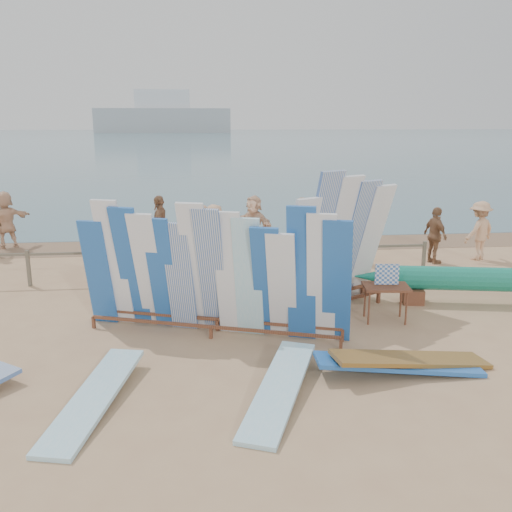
{
  "coord_description": "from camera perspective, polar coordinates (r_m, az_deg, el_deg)",
  "views": [
    {
      "loc": [
        0.24,
        -10.22,
        3.94
      ],
      "look_at": [
        1.42,
        1.43,
        1.01
      ],
      "focal_mm": 38.0,
      "sensor_mm": 36.0,
      "label": 1
    }
  ],
  "objects": [
    {
      "name": "beachgoer_2",
      "position": [
        14.98,
        -12.99,
        1.51
      ],
      "size": [
        0.82,
        0.52,
        1.57
      ],
      "primitive_type": "imported",
      "rotation": [
        0.0,
        0.0,
        3.35
      ],
      "color": "beige",
      "rests_on": "ground"
    },
    {
      "name": "beachgoer_10",
      "position": [
        16.08,
        18.35,
        2.07
      ],
      "size": [
        0.6,
        1.01,
        1.61
      ],
      "primitive_type": "imported",
      "rotation": [
        0.0,
        0.0,
        1.79
      ],
      "color": "#8C6042",
      "rests_on": "ground"
    },
    {
      "name": "beachgoer_4",
      "position": [
        16.25,
        -10.05,
        3.1
      ],
      "size": [
        0.57,
        1.12,
        1.84
      ],
      "primitive_type": "imported",
      "rotation": [
        0.0,
        0.0,
        4.61
      ],
      "color": "#8C6042",
      "rests_on": "ground"
    },
    {
      "name": "distant_ship",
      "position": [
        190.62,
        -9.76,
        14.25
      ],
      "size": [
        45.0,
        8.0,
        14.0
      ],
      "color": "#999EA3",
      "rests_on": "ocean"
    },
    {
      "name": "beachgoer_7",
      "position": [
        16.87,
        4.66,
        3.36
      ],
      "size": [
        0.57,
        0.69,
        1.66
      ],
      "primitive_type": "imported",
      "rotation": [
        0.0,
        0.0,
        4.25
      ],
      "color": "#8C6042",
      "rests_on": "ground"
    },
    {
      "name": "wet_sand_strip",
      "position": [
        17.86,
        -6.41,
        1.2
      ],
      "size": [
        40.0,
        2.6,
        0.01
      ],
      "primitive_type": "cube",
      "color": "#826249",
      "rests_on": "ground"
    },
    {
      "name": "flat_board_d",
      "position": [
        9.18,
        14.75,
        -11.88
      ],
      "size": [
        2.7,
        0.61,
        0.33
      ],
      "primitive_type": "cube",
      "rotation": [
        0.1,
        0.0,
        1.55
      ],
      "color": "#245EB4",
      "rests_on": "ground"
    },
    {
      "name": "vendor_table",
      "position": [
        11.25,
        13.45,
        -4.74
      ],
      "size": [
        0.96,
        0.74,
        1.19
      ],
      "rotation": [
        0.0,
        0.0,
        -0.12
      ],
      "color": "brown",
      "rests_on": "ground"
    },
    {
      "name": "stroller",
      "position": [
        14.49,
        5.24,
        0.06
      ],
      "size": [
        0.64,
        0.87,
        1.14
      ],
      "rotation": [
        0.0,
        0.0,
        0.08
      ],
      "color": "#B11223",
      "rests_on": "ground"
    },
    {
      "name": "fence",
      "position": [
        13.63,
        -6.62,
        -0.12
      ],
      "size": [
        12.08,
        0.08,
        0.9
      ],
      "color": "#665F4D",
      "rests_on": "ground"
    },
    {
      "name": "flat_board_b",
      "position": [
        8.21,
        2.51,
        -14.66
      ],
      "size": [
        1.52,
        2.71,
        0.32
      ],
      "primitive_type": "cube",
      "rotation": [
        0.09,
        0.0,
        -0.38
      ],
      "color": "#92D3E9",
      "rests_on": "ground"
    },
    {
      "name": "beachgoer_8",
      "position": [
        15.64,
        9.26,
        2.67
      ],
      "size": [
        0.95,
        0.89,
        1.82
      ],
      "primitive_type": "imported",
      "rotation": [
        0.0,
        0.0,
        5.59
      ],
      "color": "beige",
      "rests_on": "ground"
    },
    {
      "name": "beachgoer_3",
      "position": [
        16.04,
        -5.88,
        2.64
      ],
      "size": [
        0.91,
        1.09,
        1.58
      ],
      "primitive_type": "imported",
      "rotation": [
        0.0,
        0.0,
        0.99
      ],
      "color": "tan",
      "rests_on": "ground"
    },
    {
      "name": "flat_board_c",
      "position": [
        9.31,
        15.98,
        -11.6
      ],
      "size": [
        2.74,
        0.97,
        0.43
      ],
      "primitive_type": "cube",
      "rotation": [
        0.13,
        0.0,
        1.73
      ],
      "color": "olive",
      "rests_on": "ground"
    },
    {
      "name": "main_surfboard_rack",
      "position": [
        10.04,
        -4.52,
        -2.11
      ],
      "size": [
        5.03,
        2.14,
        2.56
      ],
      "rotation": [
        0.0,
        0.0,
        -0.32
      ],
      "color": "brown",
      "rests_on": "ground"
    },
    {
      "name": "beachgoer_extra_0",
      "position": [
        16.95,
        22.44,
        2.48
      ],
      "size": [
        1.19,
        0.91,
        1.71
      ],
      "primitive_type": "imported",
      "rotation": [
        0.0,
        0.0,
        3.62
      ],
      "color": "tan",
      "rests_on": "ground"
    },
    {
      "name": "ground",
      "position": [
        10.96,
        -6.71,
        -7.15
      ],
      "size": [
        160.0,
        160.0,
        0.0
      ],
      "primitive_type": "plane",
      "color": "tan",
      "rests_on": "ground"
    },
    {
      "name": "beachgoer_11",
      "position": [
        18.88,
        -24.87,
        3.49
      ],
      "size": [
        1.64,
        1.5,
        1.82
      ],
      "primitive_type": "imported",
      "rotation": [
        0.0,
        0.0,
        3.84
      ],
      "color": "beige",
      "rests_on": "ground"
    },
    {
      "name": "beach_chair_right",
      "position": [
        14.37,
        -3.05,
        -0.91
      ],
      "size": [
        0.54,
        0.56,
        0.82
      ],
      "rotation": [
        0.0,
        0.0,
        -0.04
      ],
      "color": "#B11223",
      "rests_on": "ground"
    },
    {
      "name": "beachgoer_5",
      "position": [
        16.53,
        -0.26,
        3.37
      ],
      "size": [
        1.49,
        1.57,
        1.77
      ],
      "primitive_type": "imported",
      "rotation": [
        0.0,
        0.0,
        5.44
      ],
      "color": "beige",
      "rests_on": "ground"
    },
    {
      "name": "beach_chair_left",
      "position": [
        14.29,
        -4.43,
        -1.05
      ],
      "size": [
        0.6,
        0.62,
        0.8
      ],
      "rotation": [
        0.0,
        0.0,
        -0.22
      ],
      "color": "#B11223",
      "rests_on": "ground"
    },
    {
      "name": "beachgoer_6",
      "position": [
        14.98,
        -4.37,
        2.16
      ],
      "size": [
        0.94,
        0.7,
        1.74
      ],
      "primitive_type": "imported",
      "rotation": [
        0.0,
        0.0,
        3.54
      ],
      "color": "tan",
      "rests_on": "ground"
    },
    {
      "name": "ocean",
      "position": [
        138.28,
        -6.01,
        12.33
      ],
      "size": [
        320.0,
        240.0,
        0.02
      ],
      "primitive_type": "cube",
      "color": "#416675",
      "rests_on": "ground"
    },
    {
      "name": "side_surfboard_rack",
      "position": [
        11.43,
        8.49,
        0.85
      ],
      "size": [
        2.64,
        1.96,
        3.02
      ],
      "rotation": [
        0.0,
        0.0,
        0.52
      ],
      "color": "brown",
      "rests_on": "ground"
    },
    {
      "name": "outrigger_canoe",
      "position": [
        12.92,
        23.27,
        -2.42
      ],
      "size": [
        5.91,
        1.59,
        0.84
      ],
      "rotation": [
        0.0,
        0.0,
        -0.19
      ],
      "color": "brown",
      "rests_on": "ground"
    },
    {
      "name": "flat_board_a",
      "position": [
        8.34,
        -16.58,
        -14.82
      ],
      "size": [
        1.15,
        2.75,
        0.27
      ],
      "primitive_type": "cube",
      "rotation": [
        0.07,
        0.0,
        -0.23
      ],
      "color": "#92D3E9",
      "rests_on": "ground"
    }
  ]
}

